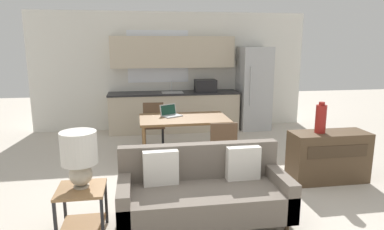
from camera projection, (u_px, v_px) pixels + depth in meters
The scene contains 13 objects.
ground_plane at pixel (217, 224), 3.85m from camera, with size 20.00×20.00×0.00m, color beige.
wall_back at pixel (172, 71), 8.04m from camera, with size 6.40×0.07×2.70m.
kitchen_counter at pixel (175, 94), 7.86m from camera, with size 2.97×0.65×2.15m.
refrigerator at pixel (254, 88), 8.03m from camera, with size 0.69×0.73×1.92m.
dining_table at pixel (184, 121), 5.83m from camera, with size 1.49×0.91×0.76m.
couch at pixel (203, 192), 3.91m from camera, with size 1.90×0.80×0.84m.
side_table at pixel (82, 204), 3.57m from camera, with size 0.49×0.49×0.53m.
table_lamp at pixel (79, 154), 3.49m from camera, with size 0.37×0.37×0.60m.
credenza at pixel (328, 157), 5.02m from camera, with size 1.13×0.46×0.74m.
vase at pixel (321, 118), 4.88m from camera, with size 0.15×0.15×0.45m.
dining_chair_near_right at pixel (222, 145), 5.16m from camera, with size 0.45×0.45×0.86m.
dining_chair_far_left at pixel (154, 123), 6.61m from camera, with size 0.43×0.43×0.86m.
laptop at pixel (170, 113), 5.93m from camera, with size 0.40×0.38×0.20m.
Camera 1 is at (-0.84, -3.42, 2.01)m, focal length 32.00 mm.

